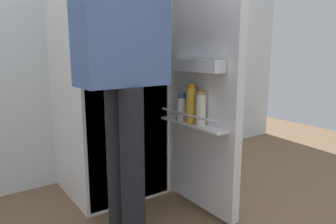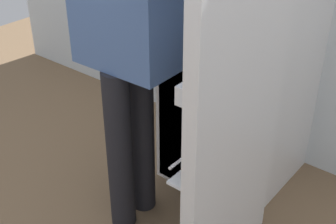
% 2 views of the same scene
% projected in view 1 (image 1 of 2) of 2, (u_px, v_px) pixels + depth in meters
% --- Properties ---
extents(ground_plane, '(6.06, 6.06, 0.00)m').
position_uv_depth(ground_plane, '(153.00, 221.00, 1.83)').
color(ground_plane, brown).
extents(kitchen_wall, '(4.40, 0.10, 2.63)m').
position_uv_depth(kitchen_wall, '(84.00, 6.00, 2.32)').
color(kitchen_wall, silver).
rests_on(kitchen_wall, ground_plane).
extents(refrigerator, '(0.66, 1.21, 1.81)m').
position_uv_depth(refrigerator, '(114.00, 63.00, 2.08)').
color(refrigerator, white).
rests_on(refrigerator, ground_plane).
extents(person, '(0.54, 0.74, 1.64)m').
position_uv_depth(person, '(124.00, 51.00, 1.49)').
color(person, black).
rests_on(person, ground_plane).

